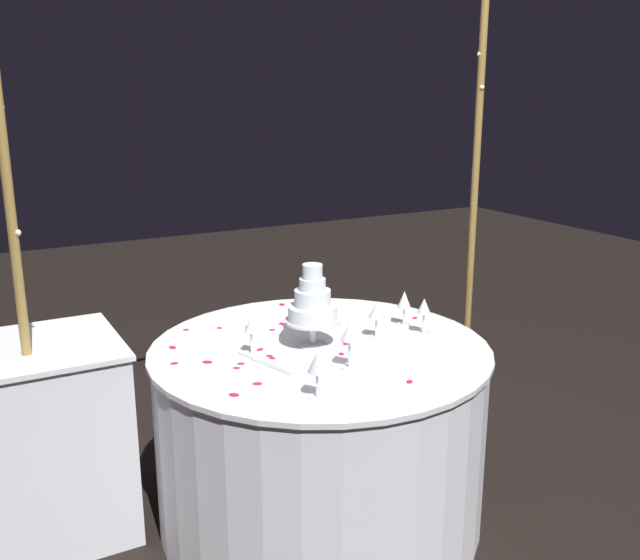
% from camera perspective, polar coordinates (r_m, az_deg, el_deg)
% --- Properties ---
extents(ground_plane, '(12.00, 12.00, 0.00)m').
position_cam_1_polar(ground_plane, '(3.14, 0.00, -18.31)').
color(ground_plane, black).
extents(decorative_arch, '(2.12, 0.06, 2.42)m').
position_cam_1_polar(decorative_arch, '(2.93, -3.22, 11.81)').
color(decorative_arch, olive).
rests_on(decorative_arch, ground).
extents(main_table, '(1.35, 1.35, 0.75)m').
position_cam_1_polar(main_table, '(2.95, 0.00, -12.21)').
color(main_table, white).
rests_on(main_table, ground).
extents(side_table, '(0.59, 0.59, 0.80)m').
position_cam_1_polar(side_table, '(3.05, -21.05, -11.91)').
color(side_table, white).
rests_on(side_table, ground).
extents(tiered_cake, '(0.22, 0.22, 0.33)m').
position_cam_1_polar(tiered_cake, '(2.76, -0.61, -2.01)').
color(tiered_cake, silver).
rests_on(tiered_cake, main_table).
extents(wine_glass_0, '(0.06, 0.06, 0.15)m').
position_cam_1_polar(wine_glass_0, '(2.70, -5.58, -3.85)').
color(wine_glass_0, silver).
rests_on(wine_glass_0, main_table).
extents(wine_glass_1, '(0.07, 0.07, 0.17)m').
position_cam_1_polar(wine_glass_1, '(2.55, 2.41, -4.37)').
color(wine_glass_1, silver).
rests_on(wine_glass_1, main_table).
extents(wine_glass_2, '(0.06, 0.06, 0.15)m').
position_cam_1_polar(wine_glass_2, '(2.94, 8.39, -2.25)').
color(wine_glass_2, silver).
rests_on(wine_glass_2, main_table).
extents(wine_glass_3, '(0.06, 0.06, 0.16)m').
position_cam_1_polar(wine_glass_3, '(2.31, -0.23, -6.79)').
color(wine_glass_3, silver).
rests_on(wine_glass_3, main_table).
extents(wine_glass_4, '(0.06, 0.06, 0.15)m').
position_cam_1_polar(wine_glass_4, '(2.88, 4.58, -2.60)').
color(wine_glass_4, silver).
rests_on(wine_glass_4, main_table).
extents(wine_glass_5, '(0.06, 0.06, 0.15)m').
position_cam_1_polar(wine_glass_5, '(3.04, 6.82, -1.69)').
color(wine_glass_5, silver).
rests_on(wine_glass_5, main_table).
extents(cake_knife, '(0.11, 0.29, 0.01)m').
position_cam_1_polar(cake_knife, '(2.65, -4.68, -6.59)').
color(cake_knife, silver).
rests_on(cake_knife, main_table).
extents(rose_petal_0, '(0.04, 0.03, 0.00)m').
position_cam_1_polar(rose_petal_0, '(2.64, -6.38, -6.72)').
color(rose_petal_0, '#C61951').
rests_on(rose_petal_0, main_table).
extents(rose_petal_1, '(0.03, 0.03, 0.00)m').
position_cam_1_polar(rose_petal_1, '(3.04, -8.12, -3.84)').
color(rose_petal_1, '#C61951').
rests_on(rose_petal_1, main_table).
extents(rose_petal_2, '(0.03, 0.03, 0.00)m').
position_cam_1_polar(rose_petal_2, '(2.99, -3.87, -4.03)').
color(rose_petal_2, '#C61951').
rests_on(rose_petal_2, main_table).
extents(rose_petal_3, '(0.03, 0.03, 0.00)m').
position_cam_1_polar(rose_petal_3, '(2.72, 1.74, -5.98)').
color(rose_petal_3, '#C61951').
rests_on(rose_petal_3, main_table).
extents(rose_petal_4, '(0.04, 0.04, 0.00)m').
position_cam_1_polar(rose_petal_4, '(2.49, 7.24, -8.14)').
color(rose_petal_4, '#C61951').
rests_on(rose_petal_4, main_table).
extents(rose_petal_5, '(0.05, 0.05, 0.00)m').
position_cam_1_polar(rose_petal_5, '(3.10, -2.34, -3.33)').
color(rose_petal_5, '#C61951').
rests_on(rose_petal_5, main_table).
extents(rose_petal_6, '(0.03, 0.03, 0.00)m').
position_cam_1_polar(rose_petal_6, '(3.04, -10.75, -3.96)').
color(rose_petal_6, '#C61951').
rests_on(rose_petal_6, main_table).
extents(rose_petal_7, '(0.03, 0.04, 0.00)m').
position_cam_1_polar(rose_petal_7, '(3.06, -3.06, -3.55)').
color(rose_petal_7, '#C61951').
rests_on(rose_petal_7, main_table).
extents(rose_petal_8, '(0.04, 0.03, 0.00)m').
position_cam_1_polar(rose_petal_8, '(2.77, -4.87, -5.60)').
color(rose_petal_8, '#C61951').
rests_on(rose_petal_8, main_table).
extents(rose_petal_9, '(0.03, 0.03, 0.00)m').
position_cam_1_polar(rose_petal_9, '(2.61, -6.76, -7.06)').
color(rose_petal_9, '#C61951').
rests_on(rose_petal_9, main_table).
extents(rose_petal_10, '(0.04, 0.03, 0.00)m').
position_cam_1_polar(rose_petal_10, '(2.68, -11.67, -6.60)').
color(rose_petal_10, '#C61951').
rests_on(rose_petal_10, main_table).
extents(rose_petal_11, '(0.04, 0.04, 0.00)m').
position_cam_1_polar(rose_petal_11, '(2.47, -5.08, -8.33)').
color(rose_petal_11, '#C61951').
rests_on(rose_petal_11, main_table).
extents(rose_petal_12, '(0.04, 0.04, 0.00)m').
position_cam_1_polar(rose_petal_12, '(3.16, 7.66, -3.05)').
color(rose_petal_12, '#C61951').
rests_on(rose_petal_12, main_table).
extents(rose_petal_13, '(0.03, 0.03, 0.00)m').
position_cam_1_polar(rose_petal_13, '(2.68, -3.87, -6.30)').
color(rose_petal_13, '#C61951').
rests_on(rose_petal_13, main_table).
extents(rose_petal_14, '(0.03, 0.04, 0.00)m').
position_cam_1_polar(rose_petal_14, '(3.34, -3.09, -1.98)').
color(rose_petal_14, '#C61951').
rests_on(rose_petal_14, main_table).
extents(rose_petal_15, '(0.03, 0.03, 0.00)m').
position_cam_1_polar(rose_petal_15, '(2.71, -4.11, -6.11)').
color(rose_petal_15, '#C61951').
rests_on(rose_petal_15, main_table).
extents(rose_petal_16, '(0.03, 0.04, 0.00)m').
position_cam_1_polar(rose_petal_16, '(2.85, -11.82, -5.34)').
color(rose_petal_16, '#C61951').
rests_on(rose_petal_16, main_table).
extents(rose_petal_17, '(0.04, 0.05, 0.00)m').
position_cam_1_polar(rose_petal_17, '(2.39, -6.95, -9.18)').
color(rose_petal_17, '#C61951').
rests_on(rose_petal_17, main_table).
extents(rose_petal_18, '(0.04, 0.05, 0.00)m').
position_cam_1_polar(rose_petal_18, '(2.84, 2.15, -5.06)').
color(rose_petal_18, '#C61951').
rests_on(rose_petal_18, main_table).
extents(rose_petal_19, '(0.05, 0.05, 0.00)m').
position_cam_1_polar(rose_petal_19, '(2.67, -9.07, -6.55)').
color(rose_petal_19, '#C61951').
rests_on(rose_petal_19, main_table).
extents(rose_petal_20, '(0.03, 0.03, 0.00)m').
position_cam_1_polar(rose_petal_20, '(2.82, 2.16, -5.18)').
color(rose_petal_20, '#C61951').
rests_on(rose_petal_20, main_table).
extents(rose_petal_21, '(0.04, 0.04, 0.00)m').
position_cam_1_polar(rose_petal_21, '(3.03, -5.78, -3.81)').
color(rose_petal_21, '#C61951').
rests_on(rose_petal_21, main_table).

